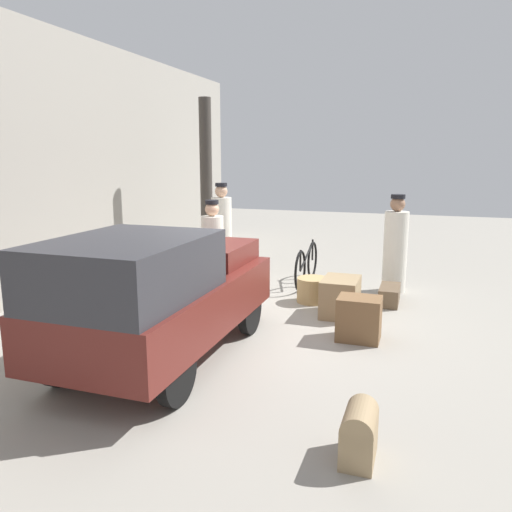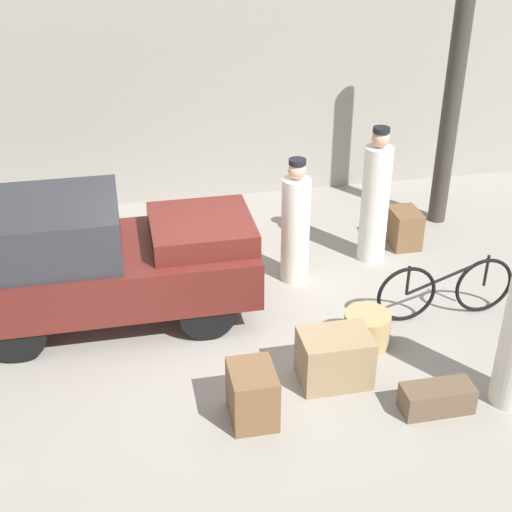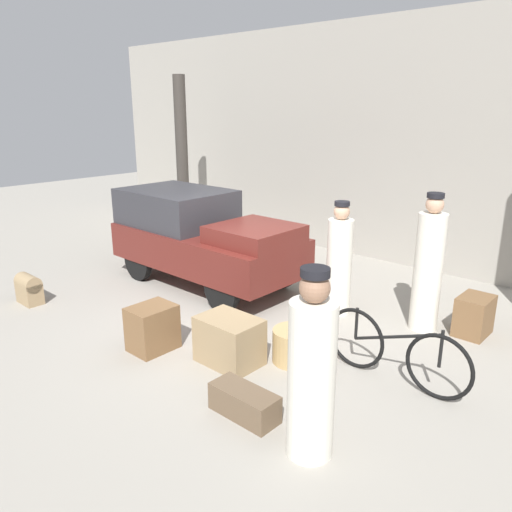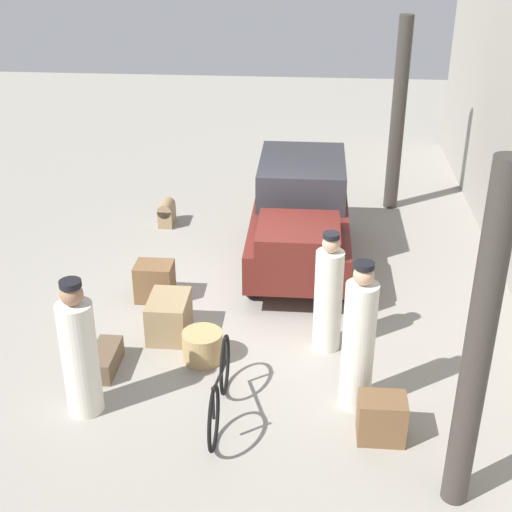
% 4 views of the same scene
% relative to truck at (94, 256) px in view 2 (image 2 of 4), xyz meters
% --- Properties ---
extents(ground_plane, '(30.00, 30.00, 0.00)m').
position_rel_truck_xyz_m(ground_plane, '(1.59, -0.77, -0.84)').
color(ground_plane, gray).
extents(station_building_facade, '(16.00, 0.15, 4.50)m').
position_rel_truck_xyz_m(station_building_facade, '(1.59, 3.31, 1.41)').
color(station_building_facade, gray).
rests_on(station_building_facade, ground).
extents(canopy_pillar_right, '(0.26, 0.26, 3.57)m').
position_rel_truck_xyz_m(canopy_pillar_right, '(5.08, 1.69, 0.94)').
color(canopy_pillar_right, '#38332D').
rests_on(canopy_pillar_right, ground).
extents(truck, '(3.37, 1.52, 1.55)m').
position_rel_truck_xyz_m(truck, '(0.00, 0.00, 0.00)').
color(truck, black).
rests_on(truck, ground).
extents(bicycle, '(1.71, 0.04, 0.77)m').
position_rel_truck_xyz_m(bicycle, '(4.04, -0.80, -0.47)').
color(bicycle, black).
rests_on(bicycle, ground).
extents(wicker_basket, '(0.52, 0.52, 0.40)m').
position_rel_truck_xyz_m(wicker_basket, '(2.94, -1.16, -0.64)').
color(wicker_basket, tan).
rests_on(wicker_basket, ground).
extents(porter_with_bicycle, '(0.36, 0.36, 1.67)m').
position_rel_truck_xyz_m(porter_with_bicycle, '(2.50, 0.43, -0.08)').
color(porter_with_bicycle, silver).
rests_on(porter_with_bicycle, ground).
extents(conductor_in_dark_uniform, '(0.37, 0.37, 1.88)m').
position_rel_truck_xyz_m(conductor_in_dark_uniform, '(3.68, 0.76, 0.03)').
color(conductor_in_dark_uniform, silver).
rests_on(conductor_in_dark_uniform, ground).
extents(trunk_umber_medium, '(0.39, 0.52, 0.53)m').
position_rel_truck_xyz_m(trunk_umber_medium, '(4.26, 1.02, -0.57)').
color(trunk_umber_medium, brown).
rests_on(trunk_umber_medium, ground).
extents(trunk_wicker_pale, '(0.44, 0.55, 0.57)m').
position_rel_truck_xyz_m(trunk_wicker_pale, '(1.43, -2.10, -0.56)').
color(trunk_wicker_pale, brown).
rests_on(trunk_wicker_pale, ground).
extents(suitcase_tan_flat, '(0.72, 0.31, 0.29)m').
position_rel_truck_xyz_m(suitcase_tan_flat, '(3.25, -2.36, -0.70)').
color(suitcase_tan_flat, brown).
rests_on(suitcase_tan_flat, ground).
extents(trunk_large_brown, '(0.73, 0.53, 0.57)m').
position_rel_truck_xyz_m(trunk_large_brown, '(2.39, -1.70, -0.56)').
color(trunk_large_brown, '#937A56').
rests_on(trunk_large_brown, ground).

